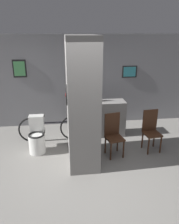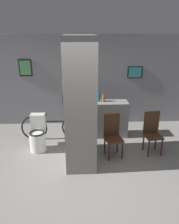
{
  "view_description": "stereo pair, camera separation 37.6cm",
  "coord_description": "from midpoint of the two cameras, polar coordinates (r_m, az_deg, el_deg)",
  "views": [
    {
      "loc": [
        -0.45,
        -3.58,
        2.66
      ],
      "look_at": [
        0.12,
        0.98,
        0.95
      ],
      "focal_mm": 35.0,
      "sensor_mm": 36.0,
      "label": 1
    },
    {
      "loc": [
        -0.08,
        -3.62,
        2.66
      ],
      "look_at": [
        0.12,
        0.98,
        0.95
      ],
      "focal_mm": 35.0,
      "sensor_mm": 36.0,
      "label": 2
    }
  ],
  "objects": [
    {
      "name": "bicycle",
      "position": [
        5.65,
        -11.48,
        -4.21
      ],
      "size": [
        1.7,
        0.42,
        0.72
      ],
      "color": "black",
      "rests_on": "ground_plane"
    },
    {
      "name": "toilet",
      "position": [
        5.27,
        -15.58,
        -6.48
      ],
      "size": [
        0.38,
        0.54,
        0.82
      ],
      "color": "silver",
      "rests_on": "ground_plane"
    },
    {
      "name": "bottle_tall",
      "position": [
        5.66,
        -0.18,
        4.01
      ],
      "size": [
        0.09,
        0.09,
        0.32
      ],
      "color": "#19598C",
      "rests_on": "counter_shelf"
    },
    {
      "name": "ground_plane",
      "position": [
        4.49,
        -2.49,
        -16.03
      ],
      "size": [
        14.0,
        14.0,
        0.0
      ],
      "primitive_type": "plane",
      "color": "gray"
    },
    {
      "name": "wall_back",
      "position": [
        6.38,
        -4.68,
        8.03
      ],
      "size": [
        8.0,
        0.09,
        2.6
      ],
      "color": "gray",
      "rests_on": "ground_plane"
    },
    {
      "name": "bottle_short",
      "position": [
        5.64,
        1.07,
        3.72
      ],
      "size": [
        0.07,
        0.07,
        0.26
      ],
      "color": "olive",
      "rests_on": "counter_shelf"
    },
    {
      "name": "counter_shelf",
      "position": [
        5.79,
        0.72,
        -1.78
      ],
      "size": [
        1.34,
        0.44,
        0.95
      ],
      "color": "gray",
      "rests_on": "ground_plane"
    },
    {
      "name": "pillar_center",
      "position": [
        4.4,
        -4.39,
        2.32
      ],
      "size": [
        0.63,
        1.17,
        2.6
      ],
      "color": "gray",
      "rests_on": "ground_plane"
    },
    {
      "name": "chair_near_pillar",
      "position": [
        4.9,
        4.07,
        -5.63
      ],
      "size": [
        0.43,
        0.43,
        0.97
      ],
      "rotation": [
        0.0,
        0.0,
        0.2
      ],
      "color": "#422616",
      "rests_on": "ground_plane"
    },
    {
      "name": "chair_by_doorway",
      "position": [
        5.24,
        13.81,
        -4.41
      ],
      "size": [
        0.4,
        0.4,
        0.97
      ],
      "rotation": [
        0.0,
        0.0,
        0.11
      ],
      "color": "#422616",
      "rests_on": "ground_plane"
    }
  ]
}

